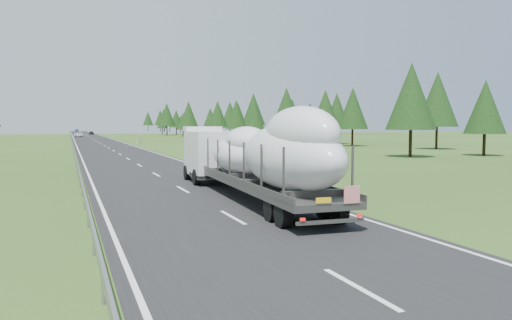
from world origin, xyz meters
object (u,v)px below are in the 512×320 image
object	(u,v)px
boat_truck	(254,154)
distant_van	(79,135)
distant_car_dark	(91,133)
highway_sign	(141,134)
distant_car_blue	(77,130)

from	to	relation	value
boat_truck	distant_van	xyz separation A→B (m)	(-5.37, 137.65, -1.46)
distant_van	distant_car_dark	bearing A→B (deg)	81.56
distant_van	highway_sign	bearing A→B (deg)	-81.89
boat_truck	distant_car_dark	size ratio (longest dim) A/B	4.77
highway_sign	boat_truck	size ratio (longest dim) A/B	0.14
highway_sign	distant_car_blue	size ratio (longest dim) A/B	0.58
boat_truck	distant_car_blue	size ratio (longest dim) A/B	4.29
boat_truck	distant_car_blue	xyz separation A→B (m)	(-3.75, 279.02, -1.46)
distant_van	distant_car_dark	distance (m)	43.56
distant_car_blue	distant_car_dark	bearing A→B (deg)	-93.40
highway_sign	boat_truck	bearing A→B (deg)	-93.63
highway_sign	distant_van	world-z (taller)	highway_sign
boat_truck	distant_car_blue	world-z (taller)	boat_truck
distant_van	distant_car_dark	world-z (taller)	distant_van
highway_sign	distant_van	size ratio (longest dim) A/B	0.49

